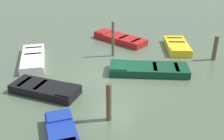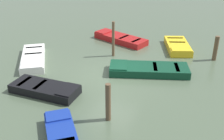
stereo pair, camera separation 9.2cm
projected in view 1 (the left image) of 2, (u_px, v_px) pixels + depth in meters
name	position (u px, v px, depth m)	size (l,w,h in m)	color
ground_plane	(112.00, 76.00, 14.58)	(80.00, 80.00, 0.00)	#475642
rowboat_black	(45.00, 89.00, 12.90)	(1.29, 3.23, 0.46)	black
rowboat_blue	(64.00, 140.00, 9.67)	(3.10, 2.77, 0.46)	navy
rowboat_dark_green	(148.00, 69.00, 14.83)	(2.65, 4.43, 0.46)	#0C3823
rowboat_red	(120.00, 38.00, 19.31)	(2.49, 4.07, 0.46)	maroon
rowboat_white	(33.00, 58.00, 16.12)	(3.87, 3.15, 0.46)	silver
rowboat_yellow	(177.00, 46.00, 17.98)	(3.28, 2.28, 0.46)	gold
mooring_piling_far_right	(113.00, 39.00, 16.58)	(0.16, 0.16, 2.16)	brown
mooring_piling_near_right	(215.00, 48.00, 16.19)	(0.25, 0.25, 1.48)	brown
mooring_piling_center	(109.00, 102.00, 10.75)	(0.22, 0.22, 1.62)	brown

